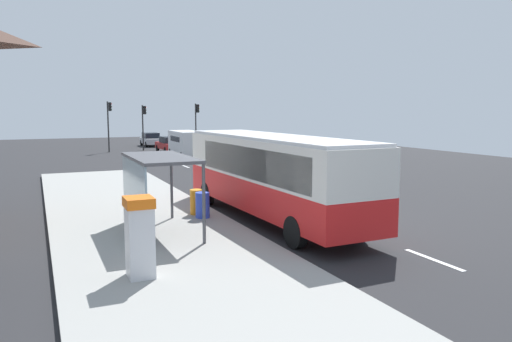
# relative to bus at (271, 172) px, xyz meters

# --- Properties ---
(ground_plane) EXTENTS (56.00, 92.00, 0.04)m
(ground_plane) POSITION_rel_bus_xyz_m (1.71, 13.64, -1.86)
(ground_plane) COLOR #262628
(sidewalk_platform) EXTENTS (6.20, 30.00, 0.18)m
(sidewalk_platform) POSITION_rel_bus_xyz_m (-4.69, 1.64, -1.75)
(sidewalk_platform) COLOR #999993
(sidewalk_platform) RESTS_ON ground
(lane_stripe_seg_0) EXTENTS (0.16, 2.20, 0.01)m
(lane_stripe_seg_0) POSITION_rel_bus_xyz_m (1.96, -6.36, -1.84)
(lane_stripe_seg_0) COLOR silver
(lane_stripe_seg_0) RESTS_ON ground
(lane_stripe_seg_1) EXTENTS (0.16, 2.20, 0.01)m
(lane_stripe_seg_1) POSITION_rel_bus_xyz_m (1.96, -1.36, -1.84)
(lane_stripe_seg_1) COLOR silver
(lane_stripe_seg_1) RESTS_ON ground
(lane_stripe_seg_2) EXTENTS (0.16, 2.20, 0.01)m
(lane_stripe_seg_2) POSITION_rel_bus_xyz_m (1.96, 3.64, -1.84)
(lane_stripe_seg_2) COLOR silver
(lane_stripe_seg_2) RESTS_ON ground
(lane_stripe_seg_3) EXTENTS (0.16, 2.20, 0.01)m
(lane_stripe_seg_3) POSITION_rel_bus_xyz_m (1.96, 8.64, -1.84)
(lane_stripe_seg_3) COLOR silver
(lane_stripe_seg_3) RESTS_ON ground
(lane_stripe_seg_4) EXTENTS (0.16, 2.20, 0.01)m
(lane_stripe_seg_4) POSITION_rel_bus_xyz_m (1.96, 13.64, -1.84)
(lane_stripe_seg_4) COLOR silver
(lane_stripe_seg_4) RESTS_ON ground
(lane_stripe_seg_5) EXTENTS (0.16, 2.20, 0.01)m
(lane_stripe_seg_5) POSITION_rel_bus_xyz_m (1.96, 18.64, -1.84)
(lane_stripe_seg_5) COLOR silver
(lane_stripe_seg_5) RESTS_ON ground
(lane_stripe_seg_6) EXTENTS (0.16, 2.20, 0.01)m
(lane_stripe_seg_6) POSITION_rel_bus_xyz_m (1.96, 23.64, -1.84)
(lane_stripe_seg_6) COLOR silver
(lane_stripe_seg_6) RESTS_ON ground
(lane_stripe_seg_7) EXTENTS (0.16, 2.20, 0.01)m
(lane_stripe_seg_7) POSITION_rel_bus_xyz_m (1.96, 28.64, -1.84)
(lane_stripe_seg_7) COLOR silver
(lane_stripe_seg_7) RESTS_ON ground
(bus) EXTENTS (2.82, 11.08, 3.21)m
(bus) POSITION_rel_bus_xyz_m (0.00, 0.00, 0.00)
(bus) COLOR red
(bus) RESTS_ON ground
(white_van) EXTENTS (2.11, 5.24, 2.30)m
(white_van) POSITION_rel_bus_xyz_m (3.91, 24.88, -0.50)
(white_van) COLOR white
(white_van) RESTS_ON ground
(sedan_near) EXTENTS (1.88, 4.42, 1.52)m
(sedan_near) POSITION_rel_bus_xyz_m (4.01, 39.63, -1.05)
(sedan_near) COLOR #B7B7BC
(sedan_near) RESTS_ON ground
(sedan_far) EXTENTS (1.96, 4.46, 1.52)m
(sedan_far) POSITION_rel_bus_xyz_m (4.01, 31.07, -1.05)
(sedan_far) COLOR #A51919
(sedan_far) RESTS_ON ground
(ticket_machine) EXTENTS (0.66, 0.76, 1.94)m
(ticket_machine) POSITION_rel_bus_xyz_m (-5.87, -4.91, -0.67)
(ticket_machine) COLOR silver
(ticket_machine) RESTS_ON sidewalk_platform
(recycling_bin_blue) EXTENTS (0.52, 0.52, 0.95)m
(recycling_bin_blue) POSITION_rel_bus_xyz_m (-2.49, 0.69, -1.19)
(recycling_bin_blue) COLOR blue
(recycling_bin_blue) RESTS_ON sidewalk_platform
(recycling_bin_orange) EXTENTS (0.52, 0.52, 0.95)m
(recycling_bin_orange) POSITION_rel_bus_xyz_m (-2.49, 1.39, -1.19)
(recycling_bin_orange) COLOR orange
(recycling_bin_orange) RESTS_ON sidewalk_platform
(traffic_light_near_side) EXTENTS (0.49, 0.28, 4.75)m
(traffic_light_near_side) POSITION_rel_bus_xyz_m (7.22, 32.38, 1.33)
(traffic_light_near_side) COLOR #2D2D2D
(traffic_light_near_side) RESTS_ON ground
(traffic_light_far_side) EXTENTS (0.49, 0.28, 4.92)m
(traffic_light_far_side) POSITION_rel_bus_xyz_m (-1.39, 33.18, 1.44)
(traffic_light_far_side) COLOR #2D2D2D
(traffic_light_far_side) RESTS_ON ground
(traffic_light_median) EXTENTS (0.49, 0.28, 4.59)m
(traffic_light_median) POSITION_rel_bus_xyz_m (2.12, 33.98, 1.23)
(traffic_light_median) COLOR #2D2D2D
(traffic_light_median) RESTS_ON ground
(bus_shelter) EXTENTS (1.80, 4.00, 2.50)m
(bus_shelter) POSITION_rel_bus_xyz_m (-4.70, -0.80, 0.25)
(bus_shelter) COLOR #4C4C51
(bus_shelter) RESTS_ON sidewalk_platform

